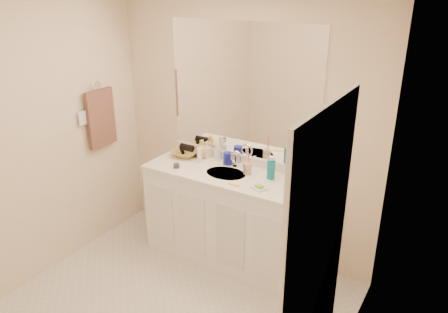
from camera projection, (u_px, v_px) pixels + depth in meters
wall_back at (242, 130)px, 3.98m from camera, size 2.60×0.02×2.40m
wall_left at (27, 147)px, 3.58m from camera, size 0.02×2.60×2.40m
wall_right at (337, 236)px, 2.33m from camera, size 0.02×2.60×2.40m
vanity_cabinet at (227, 217)px, 4.06m from camera, size 1.50×0.55×0.85m
countertop at (227, 174)px, 3.89m from camera, size 1.52×0.57×0.03m
backsplash at (241, 159)px, 4.08m from camera, size 1.52×0.03×0.08m
sink_basin at (226, 174)px, 3.88m from camera, size 0.37×0.37×0.02m
faucet at (236, 161)px, 3.99m from camera, size 0.02×0.02×0.11m
mirror at (243, 91)px, 3.85m from camera, size 1.48×0.01×1.20m
blue_mug at (228, 158)px, 4.04m from camera, size 0.08×0.08×0.12m
tan_cup at (247, 168)px, 3.84m from camera, size 0.08×0.08×0.10m
toothbrush at (249, 158)px, 3.80m from camera, size 0.01×0.04×0.18m
mouthwash_bottle at (271, 170)px, 3.74m from camera, size 0.08×0.08×0.17m
clear_pump_bottle at (300, 170)px, 3.70m from camera, size 0.08×0.08×0.19m
soap_dish at (259, 188)px, 3.58m from camera, size 0.14×0.13×0.01m
green_soap at (259, 186)px, 3.57m from camera, size 0.08×0.07×0.02m
orange_comb at (234, 185)px, 3.64m from camera, size 0.12×0.04×0.00m
dark_jar at (176, 166)px, 3.98m from camera, size 0.07×0.07×0.04m
extra_white_bottle at (200, 155)px, 4.08m from camera, size 0.05×0.05×0.14m
soap_bottle_white at (218, 151)px, 4.13m from camera, size 0.07×0.07×0.17m
soap_bottle_cream at (207, 150)px, 4.19m from camera, size 0.08×0.09×0.16m
soap_bottle_yellow at (202, 149)px, 4.19m from camera, size 0.17×0.17×0.17m
wicker_basket at (185, 153)px, 4.24m from camera, size 0.30×0.30×0.06m
hair_dryer at (187, 148)px, 4.21m from camera, size 0.14×0.07×0.07m
towel_ring at (96, 87)px, 4.05m from camera, size 0.01×0.11×0.11m
hand_towel at (101, 118)px, 4.15m from camera, size 0.04×0.32×0.55m
switch_plate at (83, 118)px, 3.99m from camera, size 0.01×0.08×0.13m
door at (312, 298)px, 2.17m from camera, size 0.02×0.82×2.00m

